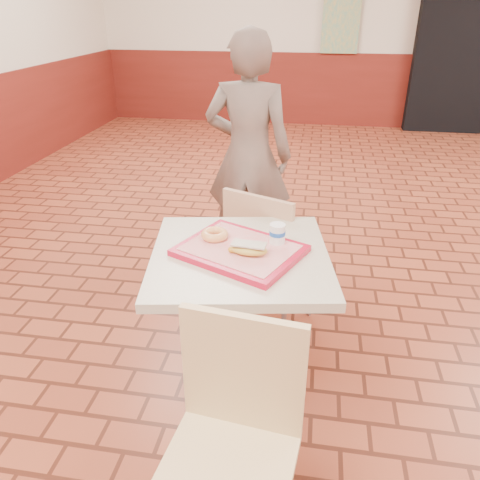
% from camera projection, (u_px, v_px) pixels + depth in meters
% --- Properties ---
extents(wainscot_band, '(8.00, 10.00, 1.00)m').
position_uv_depth(wainscot_band, '(475.00, 263.00, 2.29)').
color(wainscot_band, '#5C1811').
rests_on(wainscot_band, ground).
extents(corridor_doorway, '(1.60, 0.22, 2.20)m').
position_uv_depth(corridor_doorway, '(478.00, 48.00, 6.13)').
color(corridor_doorway, black).
rests_on(corridor_doorway, ground).
extents(promo_poster, '(0.50, 0.03, 1.20)m').
position_uv_depth(promo_poster, '(342.00, 5.00, 6.22)').
color(promo_poster, gray).
rests_on(promo_poster, wainscot_band).
extents(main_table, '(0.71, 0.71, 0.75)m').
position_uv_depth(main_table, '(240.00, 304.00, 1.98)').
color(main_table, '#BCB397').
rests_on(main_table, ground).
extents(chair_main_front, '(0.43, 0.43, 0.84)m').
position_uv_depth(chair_main_front, '(233.00, 435.00, 1.42)').
color(chair_main_front, '#E1C187').
rests_on(chair_main_front, ground).
extents(chair_main_back, '(0.50, 0.50, 0.83)m').
position_uv_depth(chair_main_back, '(267.00, 255.00, 2.44)').
color(chair_main_back, tan).
rests_on(chair_main_back, ground).
extents(customer, '(0.57, 0.38, 1.53)m').
position_uv_depth(customer, '(248.00, 156.00, 2.98)').
color(customer, '#706157').
rests_on(customer, ground).
extents(serving_tray, '(0.46, 0.36, 0.03)m').
position_uv_depth(serving_tray, '(240.00, 250.00, 1.87)').
color(serving_tray, '#B00D28').
rests_on(serving_tray, main_table).
extents(ring_donut, '(0.15, 0.15, 0.04)m').
position_uv_depth(ring_donut, '(215.00, 234.00, 1.92)').
color(ring_donut, '#E49753').
rests_on(ring_donut, serving_tray).
extents(long_john_donut, '(0.16, 0.09, 0.05)m').
position_uv_depth(long_john_donut, '(248.00, 249.00, 1.80)').
color(long_john_donut, gold).
rests_on(long_john_donut, serving_tray).
extents(paper_cup, '(0.06, 0.06, 0.08)m').
position_uv_depth(paper_cup, '(277.00, 233.00, 1.88)').
color(paper_cup, white).
rests_on(paper_cup, serving_tray).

